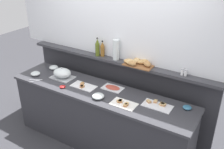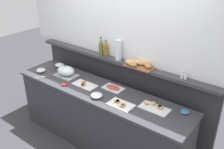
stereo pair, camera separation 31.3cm
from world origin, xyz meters
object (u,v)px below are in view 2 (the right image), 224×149
at_px(glass_bowl_extra, 60,65).
at_px(pepper_shaker, 186,76).
at_px(condiment_bowl_red, 64,84).
at_px(vinegar_bottle_amber, 106,49).
at_px(water_carafe, 118,50).
at_px(glass_bowl_medium, 41,70).
at_px(sandwich_platter_rear, 155,108).
at_px(olive_oil_bottle, 101,47).
at_px(sandwich_platter_front, 120,104).
at_px(glass_bowl_large, 97,95).
at_px(serving_cloche, 66,71).
at_px(sandwich_platter_side, 85,85).
at_px(cold_cuts_platter, 113,88).
at_px(salt_shaker, 182,75).
at_px(serving_tongs, 40,77).
at_px(bread_basket, 139,63).
at_px(condiment_bowl_dark, 185,112).

relative_size(glass_bowl_extra, pepper_shaker, 1.67).
bearing_deg(glass_bowl_extra, condiment_bowl_red, -36.46).
height_order(glass_bowl_extra, vinegar_bottle_amber, vinegar_bottle_amber).
relative_size(pepper_shaker, water_carafe, 0.29).
distance_m(glass_bowl_medium, condiment_bowl_red, 0.62).
bearing_deg(sandwich_platter_rear, condiment_bowl_red, -168.77).
xyz_separation_m(condiment_bowl_red, vinegar_bottle_amber, (0.26, 0.62, 0.41)).
bearing_deg(olive_oil_bottle, sandwich_platter_front, -35.51).
height_order(glass_bowl_large, pepper_shaker, pepper_shaker).
bearing_deg(serving_cloche, sandwich_platter_side, -7.61).
bearing_deg(pepper_shaker, cold_cuts_platter, -163.44).
xyz_separation_m(olive_oil_bottle, salt_shaker, (1.27, 0.01, -0.08)).
xyz_separation_m(sandwich_platter_front, glass_bowl_extra, (-1.46, 0.33, 0.02)).
bearing_deg(glass_bowl_large, condiment_bowl_red, -177.46).
bearing_deg(condiment_bowl_red, olive_oil_bottle, 72.18).
height_order(cold_cuts_platter, glass_bowl_extra, glass_bowl_extra).
relative_size(glass_bowl_large, serving_tongs, 0.97).
distance_m(glass_bowl_large, vinegar_bottle_amber, 0.78).
bearing_deg(sandwich_platter_side, bread_basket, 34.38).
relative_size(glass_bowl_extra, olive_oil_bottle, 0.53).
height_order(glass_bowl_medium, pepper_shaker, pepper_shaker).
bearing_deg(olive_oil_bottle, serving_tongs, -135.97).
xyz_separation_m(pepper_shaker, bread_basket, (-0.65, -0.01, -0.00)).
xyz_separation_m(condiment_bowl_red, water_carafe, (0.50, 0.61, 0.45)).
relative_size(serving_cloche, condiment_bowl_dark, 3.21).
distance_m(cold_cuts_platter, glass_bowl_extra, 1.14).
bearing_deg(cold_cuts_platter, sandwich_platter_side, -155.94).
bearing_deg(sandwich_platter_rear, pepper_shaker, 60.39).
distance_m(serving_cloche, glass_bowl_extra, 0.37).
relative_size(serving_cloche, salt_shaker, 3.91).
bearing_deg(pepper_shaker, olive_oil_bottle, -179.44).
distance_m(cold_cuts_platter, condiment_bowl_dark, 1.03).
height_order(cold_cuts_platter, condiment_bowl_red, condiment_bowl_red).
bearing_deg(olive_oil_bottle, vinegar_bottle_amber, 18.24).
relative_size(glass_bowl_large, salt_shaker, 1.80).
bearing_deg(water_carafe, olive_oil_bottle, -177.62).
height_order(olive_oil_bottle, water_carafe, water_carafe).
relative_size(sandwich_platter_side, glass_bowl_medium, 2.51).
height_order(condiment_bowl_dark, water_carafe, water_carafe).
bearing_deg(cold_cuts_platter, glass_bowl_extra, 177.37).
xyz_separation_m(sandwich_platter_front, glass_bowl_medium, (-1.55, 0.01, 0.02)).
xyz_separation_m(sandwich_platter_rear, salt_shaker, (0.15, 0.35, 0.35)).
height_order(glass_bowl_extra, bread_basket, bread_basket).
relative_size(sandwich_platter_side, sandwich_platter_rear, 0.98).
bearing_deg(vinegar_bottle_amber, salt_shaker, -0.52).
relative_size(sandwich_platter_rear, pepper_shaker, 4.19).
bearing_deg(sandwich_platter_side, water_carafe, 58.04).
relative_size(serving_cloche, serving_tongs, 2.11).
relative_size(glass_bowl_large, pepper_shaker, 1.80).
bearing_deg(glass_bowl_large, glass_bowl_medium, 177.38).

